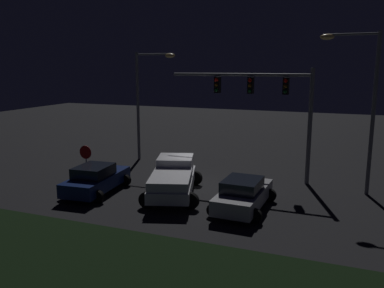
{
  "coord_description": "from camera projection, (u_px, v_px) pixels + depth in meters",
  "views": [
    {
      "loc": [
        7.59,
        -19.93,
        6.57
      ],
      "look_at": [
        -0.3,
        0.36,
        2.33
      ],
      "focal_mm": 37.39,
      "sensor_mm": 36.0,
      "label": 1
    }
  ],
  "objects": [
    {
      "name": "traffic_signal_gantry",
      "position": [
        267.0,
        96.0,
        22.71
      ],
      "size": [
        8.32,
        0.56,
        6.5
      ],
      "color": "slate",
      "rests_on": "ground_plane"
    },
    {
      "name": "stop_sign",
      "position": [
        86.0,
        157.0,
        22.4
      ],
      "size": [
        0.76,
        0.08,
        2.23
      ],
      "color": "slate",
      "rests_on": "ground_plane"
    },
    {
      "name": "street_lamp_right",
      "position": [
        362.0,
        93.0,
        20.09
      ],
      "size": [
        2.88,
        0.44,
        8.29
      ],
      "color": "slate",
      "rests_on": "ground_plane"
    },
    {
      "name": "car_sedan",
      "position": [
        96.0,
        179.0,
        21.02
      ],
      "size": [
        2.71,
        4.53,
        1.51
      ],
      "rotation": [
        0.0,
        0.0,
        1.65
      ],
      "color": "navy",
      "rests_on": "ground_plane"
    },
    {
      "name": "car_sedan_far",
      "position": [
        243.0,
        194.0,
        18.55
      ],
      "size": [
        2.57,
        4.45,
        1.51
      ],
      "rotation": [
        0.0,
        0.0,
        1.54
      ],
      "color": "#B7B7BC",
      "rests_on": "ground_plane"
    },
    {
      "name": "pickup_truck",
      "position": [
        173.0,
        176.0,
        20.65
      ],
      "size": [
        3.94,
        5.75,
        1.8
      ],
      "rotation": [
        0.0,
        0.0,
        1.88
      ],
      "color": "silver",
      "rests_on": "ground_plane"
    },
    {
      "name": "grass_median",
      "position": [
        89.0,
        268.0,
        13.18
      ],
      "size": [
        27.9,
        6.16,
        0.1
      ],
      "primitive_type": "cube",
      "color": "black",
      "rests_on": "ground_plane"
    },
    {
      "name": "ground_plane",
      "position": [
        195.0,
        187.0,
        22.19
      ],
      "size": [
        80.0,
        80.0,
        0.0
      ],
      "primitive_type": "plane",
      "color": "black"
    },
    {
      "name": "street_lamp_left",
      "position": [
        146.0,
        92.0,
        27.66
      ],
      "size": [
        2.97,
        0.44,
        7.53
      ],
      "color": "slate",
      "rests_on": "ground_plane"
    }
  ]
}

